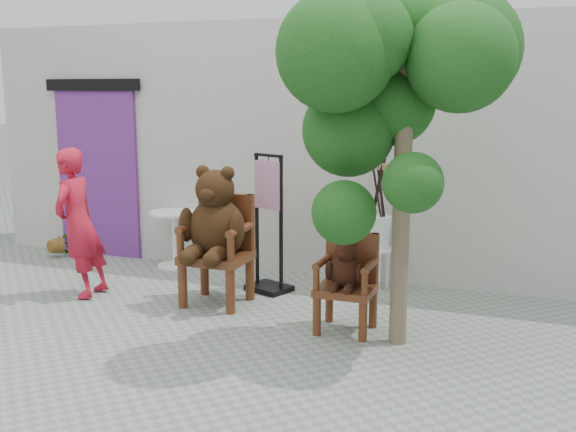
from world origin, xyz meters
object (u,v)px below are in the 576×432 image
(display_stand, at_px, (269,239))
(person, at_px, (79,223))
(chair_big, at_px, (216,227))
(stool_bucket, at_px, (378,232))
(chair_small, at_px, (347,274))
(cafe_table, at_px, (174,232))
(tree, at_px, (399,72))

(display_stand, bearing_deg, person, -133.98)
(chair_big, xyz_separation_m, stool_bucket, (1.42, 1.14, -0.16))
(person, relative_size, display_stand, 1.05)
(chair_big, xyz_separation_m, person, (-1.50, -0.26, -0.02))
(chair_small, xyz_separation_m, cafe_table, (-2.62, 1.43, -0.09))
(cafe_table, xyz_separation_m, display_stand, (1.49, -0.54, 0.14))
(chair_small, distance_m, display_stand, 1.44)
(person, relative_size, stool_bucket, 1.09)
(chair_big, bearing_deg, cafe_table, 135.36)
(chair_small, xyz_separation_m, stool_bucket, (-0.05, 1.43, 0.11))
(person, height_order, tree, tree)
(person, xyz_separation_m, cafe_table, (0.35, 1.39, -0.35))
(chair_big, bearing_deg, chair_small, -11.35)
(chair_small, relative_size, person, 0.57)
(person, bearing_deg, stool_bucket, 111.02)
(person, height_order, cafe_table, person)
(person, height_order, display_stand, person)
(stool_bucket, xyz_separation_m, tree, (0.51, -1.63, 1.69))
(chair_big, bearing_deg, display_stand, 60.66)
(cafe_table, relative_size, tree, 0.23)
(cafe_table, relative_size, stool_bucket, 0.49)
(chair_big, relative_size, chair_small, 1.61)
(chair_small, relative_size, tree, 0.29)
(chair_small, xyz_separation_m, person, (-2.97, 0.04, 0.26))
(person, distance_m, tree, 3.77)
(display_stand, bearing_deg, stool_bucket, 47.40)
(chair_big, relative_size, tree, 0.47)
(chair_big, xyz_separation_m, display_stand, (0.34, 0.60, -0.22))
(chair_big, height_order, cafe_table, chair_big)
(chair_small, relative_size, display_stand, 0.59)
(cafe_table, distance_m, stool_bucket, 2.58)
(person, bearing_deg, tree, 81.60)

